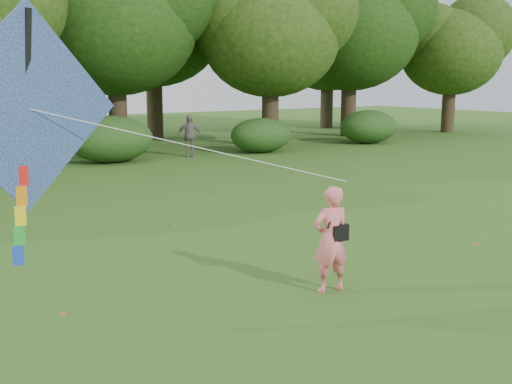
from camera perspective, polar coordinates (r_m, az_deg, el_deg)
ground at (r=9.99m, az=9.73°, el=-9.82°), size 100.00×100.00×0.00m
man_kite_flyer at (r=10.26m, az=6.67°, el=-4.20°), size 0.69×0.51×1.72m
bystander_right at (r=27.91m, az=-5.96°, el=5.01°), size 1.16×0.88×1.83m
crossbody_bag at (r=10.28m, az=7.28°, el=-3.52°), size 0.43×0.20×0.70m
flying_kite at (r=8.68m, az=-19.65°, el=6.76°), size 5.90×1.33×3.38m
tree_line at (r=30.82m, az=-18.99°, el=13.73°), size 54.70×15.30×9.48m
shrub_band at (r=25.16m, az=-20.46°, el=3.73°), size 39.15×3.22×1.88m
fallen_leaves at (r=13.83m, az=-2.51°, el=-4.01°), size 9.47×15.99×0.01m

